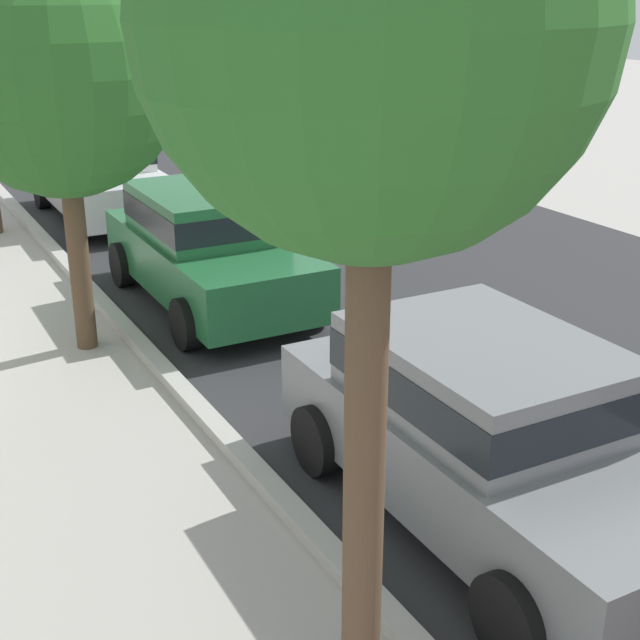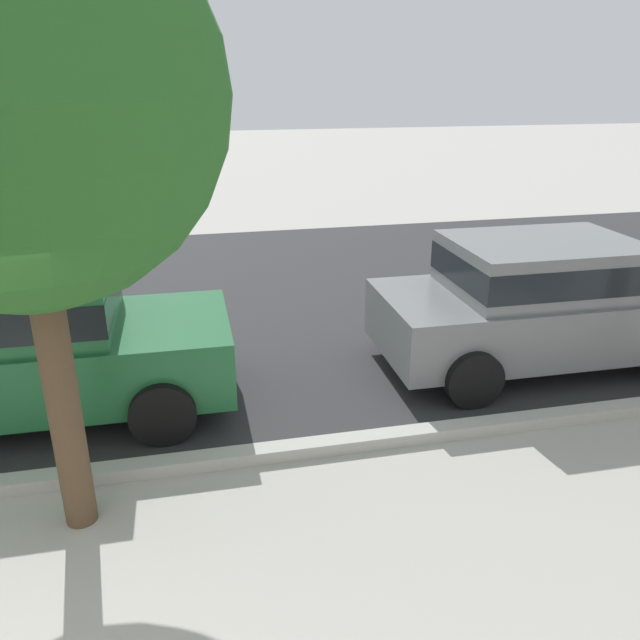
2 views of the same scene
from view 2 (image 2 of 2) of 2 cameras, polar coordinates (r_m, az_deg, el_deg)
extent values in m
cube|color=#2D2D30|center=(10.34, -22.50, 0.78)|extent=(60.00, 9.00, 0.01)
cylinder|color=brown|center=(5.08, -22.34, -6.27)|extent=(0.24, 0.24, 2.27)
sphere|color=#2D6B28|center=(4.57, -26.15, 17.77)|extent=(2.74, 2.74, 2.74)
cube|color=#236638|center=(7.12, -24.90, -3.39)|extent=(4.12, 1.74, 0.70)
cube|color=#236638|center=(6.94, -26.92, 1.42)|extent=(2.15, 1.58, 0.60)
cube|color=black|center=(6.94, -26.92, 1.42)|extent=(2.16, 1.60, 0.33)
cylinder|color=black|center=(7.82, -13.84, -2.11)|extent=(0.64, 0.23, 0.64)
cylinder|color=black|center=(6.29, -14.05, -8.15)|extent=(0.64, 0.23, 0.64)
cube|color=slate|center=(8.14, 19.82, 0.34)|extent=(4.12, 1.74, 0.70)
cube|color=slate|center=(7.86, 19.47, 4.69)|extent=(2.15, 1.58, 0.60)
cube|color=black|center=(7.86, 19.47, 4.69)|extent=(2.16, 1.60, 0.33)
cylinder|color=black|center=(9.61, 23.82, 1.09)|extent=(0.64, 0.23, 0.64)
cylinder|color=black|center=(8.37, 8.77, -0.14)|extent=(0.64, 0.23, 0.64)
cylinder|color=black|center=(6.95, 13.66, -5.17)|extent=(0.64, 0.23, 0.64)
camera|label=1|loc=(9.29, 66.51, 13.96)|focal=49.30mm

